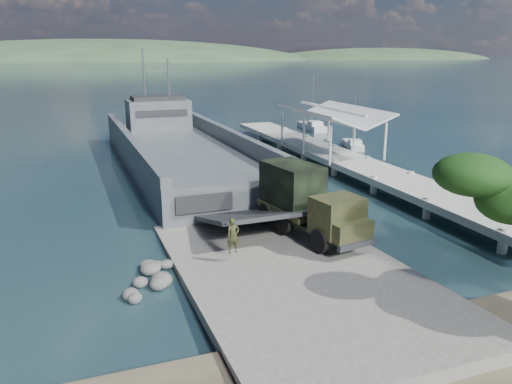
% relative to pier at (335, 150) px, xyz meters
% --- Properties ---
extents(ground, '(1400.00, 1400.00, 0.00)m').
position_rel_pier_xyz_m(ground, '(-13.00, -18.77, -1.60)').
color(ground, '#19363D').
rests_on(ground, ground).
extents(boat_ramp, '(10.00, 18.00, 0.50)m').
position_rel_pier_xyz_m(boat_ramp, '(-13.00, -19.77, -1.35)').
color(boat_ramp, slate).
rests_on(boat_ramp, ground).
extents(shoreline_rocks, '(3.20, 5.60, 0.90)m').
position_rel_pier_xyz_m(shoreline_rocks, '(-19.20, -18.27, -1.60)').
color(shoreline_rocks, '#50504E').
rests_on(shoreline_rocks, ground).
extents(distant_headlands, '(1000.00, 240.00, 48.00)m').
position_rel_pier_xyz_m(distant_headlands, '(37.00, 541.23, -1.60)').
color(distant_headlands, '#2D462C').
rests_on(distant_headlands, ground).
extents(pier, '(6.40, 44.00, 6.10)m').
position_rel_pier_xyz_m(pier, '(0.00, 0.00, 0.00)').
color(pier, '#A09F96').
rests_on(pier, ground).
extents(landing_craft, '(10.28, 38.33, 11.33)m').
position_rel_pier_xyz_m(landing_craft, '(-12.99, 4.64, -0.67)').
color(landing_craft, '#454B52').
rests_on(landing_craft, ground).
extents(military_truck, '(3.70, 8.02, 3.59)m').
position_rel_pier_xyz_m(military_truck, '(-10.40, -15.57, 0.69)').
color(military_truck, black).
rests_on(military_truck, boat_ramp).
extents(soldier, '(0.67, 0.48, 1.72)m').
position_rel_pier_xyz_m(soldier, '(-15.31, -17.90, -0.24)').
color(soldier, '#20311B').
rests_on(soldier, boat_ramp).
extents(sailboat_near, '(2.85, 5.03, 5.89)m').
position_rel_pier_xyz_m(sailboat_near, '(6.40, 7.57, -1.29)').
color(sailboat_near, silver).
rests_on(sailboat_near, ground).
extents(sailboat_far, '(2.21, 6.29, 7.53)m').
position_rel_pier_xyz_m(sailboat_far, '(7.85, 20.56, -1.20)').
color(sailboat_far, silver).
rests_on(sailboat_far, ground).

